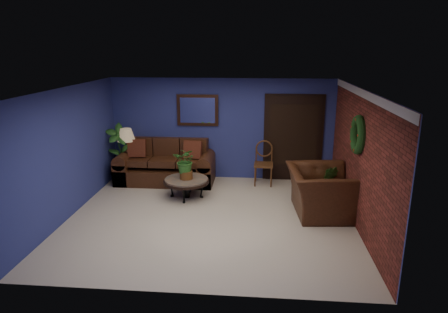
# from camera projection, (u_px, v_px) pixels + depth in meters

# --- Properties ---
(floor) EXTENTS (5.50, 5.50, 0.00)m
(floor) POSITION_uv_depth(u_px,v_px,m) (210.00, 217.00, 7.82)
(floor) COLOR beige
(floor) RESTS_ON ground
(wall_back) EXTENTS (5.50, 0.04, 2.50)m
(wall_back) POSITION_uv_depth(u_px,v_px,m) (222.00, 129.00, 9.88)
(wall_back) COLOR navy
(wall_back) RESTS_ON ground
(wall_left) EXTENTS (0.04, 5.00, 2.50)m
(wall_left) POSITION_uv_depth(u_px,v_px,m) (69.00, 153.00, 7.71)
(wall_left) COLOR navy
(wall_left) RESTS_ON ground
(wall_right_brick) EXTENTS (0.04, 5.00, 2.50)m
(wall_right_brick) POSITION_uv_depth(u_px,v_px,m) (360.00, 160.00, 7.25)
(wall_right_brick) COLOR maroon
(wall_right_brick) RESTS_ON ground
(ceiling) EXTENTS (5.50, 5.00, 0.02)m
(ceiling) POSITION_uv_depth(u_px,v_px,m) (209.00, 89.00, 7.15)
(ceiling) COLOR silver
(ceiling) RESTS_ON wall_back
(crown_molding) EXTENTS (0.03, 5.00, 0.14)m
(crown_molding) POSITION_uv_depth(u_px,v_px,m) (364.00, 94.00, 6.93)
(crown_molding) COLOR white
(crown_molding) RESTS_ON wall_right_brick
(wall_mirror) EXTENTS (1.02, 0.06, 0.77)m
(wall_mirror) POSITION_uv_depth(u_px,v_px,m) (198.00, 110.00, 9.77)
(wall_mirror) COLOR #482918
(wall_mirror) RESTS_ON wall_back
(closet_door) EXTENTS (1.44, 0.06, 2.18)m
(closet_door) POSITION_uv_depth(u_px,v_px,m) (293.00, 139.00, 9.76)
(closet_door) COLOR black
(closet_door) RESTS_ON wall_back
(wreath) EXTENTS (0.16, 0.72, 0.72)m
(wreath) POSITION_uv_depth(u_px,v_px,m) (358.00, 135.00, 7.18)
(wreath) COLOR black
(wreath) RESTS_ON wall_right_brick
(sofa) EXTENTS (2.35, 1.02, 1.06)m
(sofa) POSITION_uv_depth(u_px,v_px,m) (166.00, 167.00, 9.84)
(sofa) COLOR #452213
(sofa) RESTS_ON ground
(coffee_table) EXTENTS (1.01, 1.01, 0.43)m
(coffee_table) POSITION_uv_depth(u_px,v_px,m) (186.00, 181.00, 8.76)
(coffee_table) COLOR #4D4943
(coffee_table) RESTS_ON ground
(end_table) EXTENTS (0.62, 0.62, 0.57)m
(end_table) POSITION_uv_depth(u_px,v_px,m) (128.00, 164.00, 9.86)
(end_table) COLOR #4D4943
(end_table) RESTS_ON ground
(table_lamp) EXTENTS (0.43, 0.43, 0.72)m
(table_lamp) POSITION_uv_depth(u_px,v_px,m) (126.00, 140.00, 9.70)
(table_lamp) COLOR #482918
(table_lamp) RESTS_ON end_table
(side_chair) EXTENTS (0.46, 0.46, 1.05)m
(side_chair) POSITION_uv_depth(u_px,v_px,m) (264.00, 160.00, 9.61)
(side_chair) COLOR brown
(side_chair) RESTS_ON ground
(armchair) EXTENTS (1.34, 1.50, 0.91)m
(armchair) POSITION_uv_depth(u_px,v_px,m) (320.00, 191.00, 7.91)
(armchair) COLOR #452213
(armchair) RESTS_ON ground
(coffee_plant) EXTENTS (0.58, 0.53, 0.70)m
(coffee_plant) POSITION_uv_depth(u_px,v_px,m) (186.00, 162.00, 8.64)
(coffee_plant) COLOR #603018
(coffee_plant) RESTS_ON coffee_table
(floor_plant) EXTENTS (0.45, 0.39, 0.88)m
(floor_plant) POSITION_uv_depth(u_px,v_px,m) (327.00, 185.00, 8.28)
(floor_plant) COLOR #603018
(floor_plant) RESTS_ON ground
(tall_plant) EXTENTS (0.73, 0.61, 1.44)m
(tall_plant) POSITION_uv_depth(u_px,v_px,m) (120.00, 151.00, 9.69)
(tall_plant) COLOR brown
(tall_plant) RESTS_ON ground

